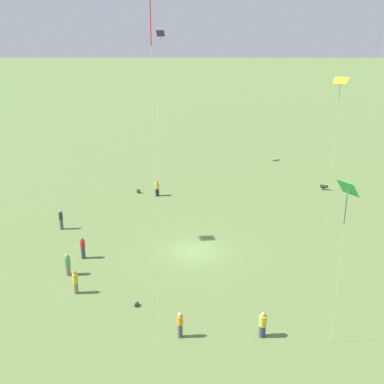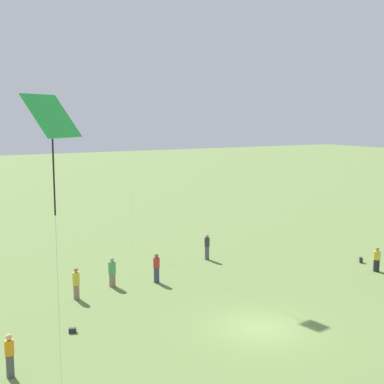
{
  "view_description": "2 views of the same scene",
  "coord_description": "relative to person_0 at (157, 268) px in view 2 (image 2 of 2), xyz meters",
  "views": [
    {
      "loc": [
        37.56,
        -0.23,
        19.61
      ],
      "look_at": [
        2.39,
        -0.19,
        5.94
      ],
      "focal_mm": 50.0,
      "sensor_mm": 36.0,
      "label": 1
    },
    {
      "loc": [
        14.53,
        18.81,
        9.7
      ],
      "look_at": [
        2.5,
        -2.01,
        6.28
      ],
      "focal_mm": 50.0,
      "sensor_mm": 36.0,
      "label": 2
    }
  ],
  "objects": [
    {
      "name": "person_4",
      "position": [
        -13.0,
        4.89,
        -0.11
      ],
      "size": [
        0.55,
        0.55,
        1.56
      ],
      "rotation": [
        0.0,
        0.0,
        5.02
      ],
      "color": "#232328",
      "rests_on": "ground_plane"
    },
    {
      "name": "person_7",
      "position": [
        4.99,
        0.45,
        -0.01
      ],
      "size": [
        0.51,
        0.51,
        1.72
      ],
      "rotation": [
        0.0,
        0.0,
        2.59
      ],
      "color": "#847056",
      "rests_on": "ground_plane"
    },
    {
      "name": "ground_plane",
      "position": [
        -1.14,
        8.53,
        -0.87
      ],
      "size": [
        240.0,
        240.0,
        0.0
      ],
      "primitive_type": "plane",
      "color": "olive"
    },
    {
      "name": "picnic_bag_1",
      "position": [
        -13.73,
        2.97,
        -0.69
      ],
      "size": [
        0.33,
        0.37,
        0.36
      ],
      "rotation": [
        0.0,
        0.0,
        0.93
      ],
      "color": "#262628",
      "rests_on": "ground_plane"
    },
    {
      "name": "kite_2",
      "position": [
        10.39,
        16.47,
        8.54
      ],
      "size": [
        1.28,
        1.2,
        10.14
      ],
      "rotation": [
        0.0,
        0.0,
        2.99
      ],
      "color": "green",
      "rests_on": "ground_plane"
    },
    {
      "name": "picnic_bag_0",
      "position": [
        6.56,
        4.73,
        -0.76
      ],
      "size": [
        0.38,
        0.28,
        0.22
      ],
      "rotation": [
        0.0,
        0.0,
        2.83
      ],
      "color": "#262628",
      "rests_on": "ground_plane"
    },
    {
      "name": "person_6",
      "position": [
        9.85,
        7.62,
        -0.01
      ],
      "size": [
        0.47,
        0.47,
        1.7
      ],
      "rotation": [
        0.0,
        0.0,
        4.18
      ],
      "color": "#4C4C51",
      "rests_on": "ground_plane"
    },
    {
      "name": "person_5",
      "position": [
        -5.23,
        -2.85,
        0.03
      ],
      "size": [
        0.43,
        0.43,
        1.77
      ],
      "rotation": [
        0.0,
        0.0,
        3.42
      ],
      "color": "#4C4C51",
      "rests_on": "ground_plane"
    },
    {
      "name": "person_0",
      "position": [
        0.0,
        0.0,
        0.0
      ],
      "size": [
        0.49,
        0.49,
        1.74
      ],
      "rotation": [
        0.0,
        0.0,
        1.96
      ],
      "color": "#333D5B",
      "rests_on": "ground_plane"
    },
    {
      "name": "person_3",
      "position": [
        2.53,
        -0.62,
        -0.03
      ],
      "size": [
        0.58,
        0.58,
        1.71
      ],
      "rotation": [
        0.0,
        0.0,
        5.19
      ],
      "color": "#847056",
      "rests_on": "ground_plane"
    }
  ]
}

